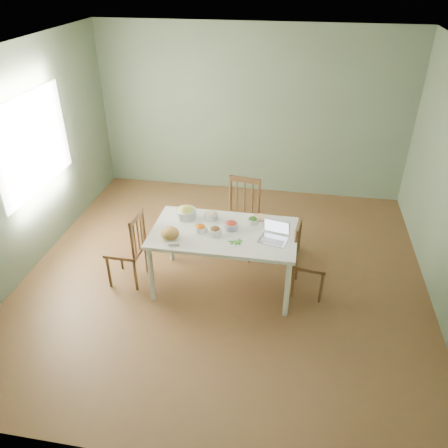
% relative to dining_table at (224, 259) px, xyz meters
% --- Properties ---
extents(floor, '(5.00, 5.00, 0.00)m').
position_rel_dining_table_xyz_m(floor, '(-0.02, 0.19, -0.39)').
color(floor, brown).
rests_on(floor, ground).
extents(ceiling, '(5.00, 5.00, 0.00)m').
position_rel_dining_table_xyz_m(ceiling, '(-0.02, 0.19, 2.31)').
color(ceiling, white).
rests_on(ceiling, ground).
extents(wall_back, '(5.00, 0.00, 2.70)m').
position_rel_dining_table_xyz_m(wall_back, '(-0.02, 2.69, 0.96)').
color(wall_back, '#5E7056').
rests_on(wall_back, ground).
extents(wall_front, '(5.00, 0.00, 2.70)m').
position_rel_dining_table_xyz_m(wall_front, '(-0.02, -2.31, 0.96)').
color(wall_front, '#5E7056').
rests_on(wall_front, ground).
extents(wall_left, '(0.00, 5.00, 2.70)m').
position_rel_dining_table_xyz_m(wall_left, '(-2.52, 0.19, 0.96)').
color(wall_left, '#5E7056').
rests_on(wall_left, ground).
extents(window_left, '(0.04, 1.60, 1.20)m').
position_rel_dining_table_xyz_m(window_left, '(-2.50, 0.49, 1.11)').
color(window_left, white).
rests_on(window_left, ground).
extents(dining_table, '(1.67, 0.94, 0.79)m').
position_rel_dining_table_xyz_m(dining_table, '(0.00, 0.00, 0.00)').
color(dining_table, white).
rests_on(dining_table, floor).
extents(chair_far, '(0.52, 0.51, 1.04)m').
position_rel_dining_table_xyz_m(chair_far, '(0.08, 0.74, 0.13)').
color(chair_far, brown).
rests_on(chair_far, floor).
extents(chair_left, '(0.42, 0.44, 0.96)m').
position_rel_dining_table_xyz_m(chair_left, '(-1.20, -0.09, 0.09)').
color(chair_left, brown).
rests_on(chair_left, floor).
extents(chair_right, '(0.43, 0.45, 0.93)m').
position_rel_dining_table_xyz_m(chair_right, '(1.02, 0.08, 0.07)').
color(chair_right, brown).
rests_on(chair_right, floor).
extents(bread_boule, '(0.21, 0.21, 0.13)m').
position_rel_dining_table_xyz_m(bread_boule, '(-0.57, -0.25, 0.46)').
color(bread_boule, '#BA9244').
rests_on(bread_boule, dining_table).
extents(butter_stick, '(0.13, 0.05, 0.03)m').
position_rel_dining_table_xyz_m(butter_stick, '(-0.49, -0.38, 0.41)').
color(butter_stick, white).
rests_on(butter_stick, dining_table).
extents(bowl_squash, '(0.26, 0.26, 0.14)m').
position_rel_dining_table_xyz_m(bowl_squash, '(-0.51, 0.24, 0.46)').
color(bowl_squash, '#CFD24B').
rests_on(bowl_squash, dining_table).
extents(bowl_carrot, '(0.16, 0.16, 0.08)m').
position_rel_dining_table_xyz_m(bowl_carrot, '(-0.27, -0.04, 0.43)').
color(bowl_carrot, '#D95607').
rests_on(bowl_carrot, dining_table).
extents(bowl_onion, '(0.20, 0.20, 0.09)m').
position_rel_dining_table_xyz_m(bowl_onion, '(-0.20, 0.26, 0.44)').
color(bowl_onion, beige).
rests_on(bowl_onion, dining_table).
extents(bowl_mushroom, '(0.19, 0.19, 0.10)m').
position_rel_dining_table_xyz_m(bowl_mushroom, '(-0.09, -0.09, 0.44)').
color(bowl_mushroom, '#3C220C').
rests_on(bowl_mushroom, dining_table).
extents(bowl_redpep, '(0.16, 0.16, 0.09)m').
position_rel_dining_table_xyz_m(bowl_redpep, '(0.07, 0.07, 0.44)').
color(bowl_redpep, '#AF1E0C').
rests_on(bowl_redpep, dining_table).
extents(bowl_broccoli, '(0.15, 0.15, 0.08)m').
position_rel_dining_table_xyz_m(bowl_broccoli, '(0.31, 0.24, 0.43)').
color(bowl_broccoli, '#194812').
rests_on(bowl_broccoli, dining_table).
extents(flatbread, '(0.18, 0.18, 0.02)m').
position_rel_dining_table_xyz_m(flatbread, '(0.38, 0.37, 0.40)').
color(flatbread, '#D3B58A').
rests_on(flatbread, dining_table).
extents(basil_bunch, '(0.18, 0.18, 0.02)m').
position_rel_dining_table_xyz_m(basil_bunch, '(0.16, -0.20, 0.40)').
color(basil_bunch, '#2A7B2F').
rests_on(basil_bunch, dining_table).
extents(laptop, '(0.35, 0.32, 0.21)m').
position_rel_dining_table_xyz_m(laptop, '(0.57, -0.10, 0.50)').
color(laptop, '#B8B8C0').
rests_on(laptop, dining_table).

